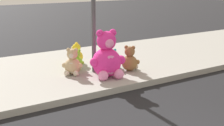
% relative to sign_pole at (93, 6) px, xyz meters
% --- Properties ---
extents(sidewalk, '(28.00, 4.40, 0.15)m').
position_rel_sign_pole_xyz_m(sidewalk, '(-1.00, 0.80, -1.77)').
color(sidewalk, '#9E9B93').
rests_on(sidewalk, ground_plane).
extents(sign_pole, '(0.56, 0.11, 3.20)m').
position_rel_sign_pole_xyz_m(sign_pole, '(0.00, 0.00, 0.00)').
color(sign_pole, '#4C4C51').
rests_on(sign_pole, sidewalk).
extents(plush_pink_large, '(0.90, 0.83, 1.18)m').
position_rel_sign_pole_xyz_m(plush_pink_large, '(0.02, -0.58, -1.22)').
color(plush_pink_large, '#F22D93').
rests_on(plush_pink_large, sidewalk).
extents(plush_brown, '(0.49, 0.48, 0.68)m').
position_rel_sign_pole_xyz_m(plush_brown, '(0.85, -0.41, -1.43)').
color(plush_brown, olive).
rests_on(plush_brown, sidewalk).
extents(plush_teal, '(0.38, 0.37, 0.51)m').
position_rel_sign_pole_xyz_m(plush_teal, '(0.65, 0.10, -1.49)').
color(plush_teal, teal).
rests_on(plush_teal, sidewalk).
extents(plush_tan, '(0.48, 0.49, 0.68)m').
position_rel_sign_pole_xyz_m(plush_tan, '(-0.59, 0.09, -1.42)').
color(plush_tan, tan).
rests_on(plush_tan, sidewalk).
extents(plush_lime, '(0.39, 0.40, 0.55)m').
position_rel_sign_pole_xyz_m(plush_lime, '(-0.27, 0.47, -1.48)').
color(plush_lime, '#8CD133').
rests_on(plush_lime, sidewalk).
extents(plush_yellow, '(0.43, 0.41, 0.60)m').
position_rel_sign_pole_xyz_m(plush_yellow, '(0.05, 1.10, -1.46)').
color(plush_yellow, yellow).
rests_on(plush_yellow, sidewalk).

